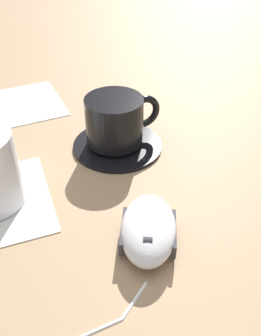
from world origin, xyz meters
TOP-DOWN VIEW (x-y plane):
  - ground_plane at (0.00, 0.00)m, footprint 3.00×3.00m
  - saucer at (-0.03, 0.09)m, footprint 0.13×0.13m
  - coffee_cup at (-0.03, 0.08)m, footprint 0.08×0.10m
  - computer_mouse at (0.14, 0.14)m, footprint 0.10×0.06m
  - napkin_spare at (-0.14, -0.10)m, footprint 0.19×0.19m

SIDE VIEW (x-z plane):
  - ground_plane at x=0.00m, z-range 0.00..0.00m
  - napkin_spare at x=-0.14m, z-range 0.00..0.00m
  - saucer at x=-0.03m, z-range 0.00..0.01m
  - computer_mouse at x=0.14m, z-range 0.00..0.04m
  - coffee_cup at x=-0.03m, z-range 0.01..0.08m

